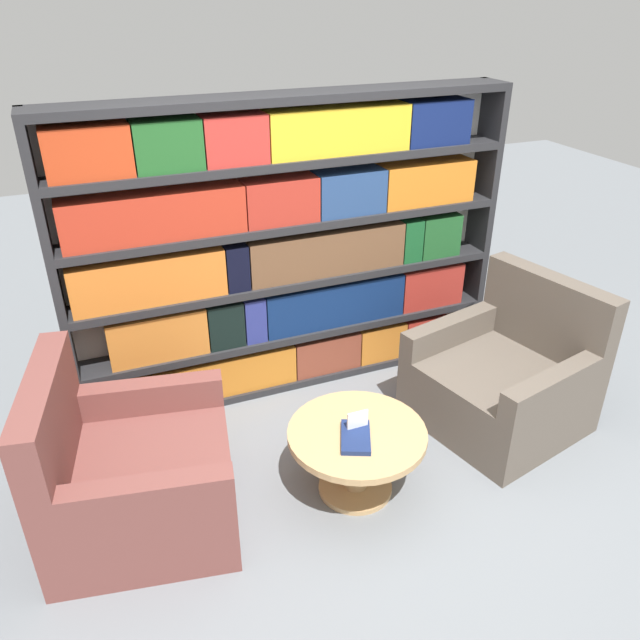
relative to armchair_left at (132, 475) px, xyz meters
name	(u,v)px	position (x,y,z in m)	size (l,w,h in m)	color
ground_plane	(383,507)	(1.24, -0.43, -0.30)	(14.00, 14.00, 0.00)	slate
bookshelf	(288,253)	(1.22, 0.97, 0.67)	(2.95, 0.30, 1.97)	silver
armchair_left	(132,475)	(0.00, 0.00, 0.00)	(1.06, 1.07, 0.93)	brown
armchair_right	(505,379)	(2.33, 0.00, 0.00)	(1.09, 1.10, 0.93)	brown
coffee_table	(357,448)	(1.16, -0.24, 0.00)	(0.76, 0.76, 0.41)	tan
table_sign	(357,423)	(1.16, -0.24, 0.16)	(0.12, 0.06, 0.13)	black
stray_book	(356,437)	(1.13, -0.30, 0.13)	(0.25, 0.31, 0.03)	navy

